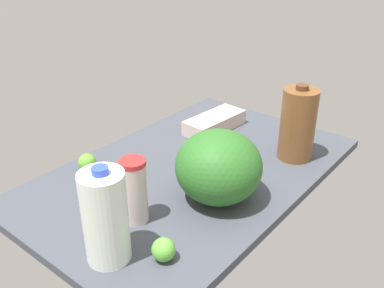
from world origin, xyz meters
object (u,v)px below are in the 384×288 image
watermelon (219,167)px  lime_far_back (164,250)px  tumbler_cup (134,191)px  chocolate_milk_jug (298,124)px  milk_jug (105,217)px  egg_carton (215,122)px  lime_loose (87,162)px  lime_by_jug (305,133)px

watermelon → lime_far_back: bearing=10.1°
watermelon → lime_far_back: watermelon is taller
watermelon → tumbler_cup: watermelon is taller
tumbler_cup → lime_far_back: bearing=67.3°
chocolate_milk_jug → tumbler_cup: 66.92cm
milk_jug → lime_far_back: 17.22cm
milk_jug → lime_far_back: bearing=125.4°
egg_carton → lime_loose: size_ratio=4.42×
chocolate_milk_jug → egg_carton: size_ratio=1.01×
tumbler_cup → lime_far_back: size_ratio=3.17×
egg_carton → milk_jug: milk_jug is taller
egg_carton → watermelon: bearing=41.9°
chocolate_milk_jug → tumbler_cup: bearing=-15.8°
lime_loose → lime_by_jug: bearing=145.4°
chocolate_milk_jug → lime_far_back: chocolate_milk_jug is taller
milk_jug → chocolate_milk_jug: bearing=171.3°
tumbler_cup → milk_jug: milk_jug is taller
chocolate_milk_jug → watermelon: 40.65cm
lime_loose → lime_far_back: size_ratio=1.01×
watermelon → milk_jug: 40.30cm
watermelon → chocolate_milk_jug: bearing=171.2°
lime_by_jug → lime_far_back: (87.13, 2.85, 0.22)cm
lime_far_back → watermelon: bearing=-169.9°
milk_jug → tumbler_cup: bearing=-159.0°
tumbler_cup → lime_loose: tumbler_cup is taller
lime_loose → lime_far_back: (16.65, 51.46, -0.03)cm
tumbler_cup → lime_far_back: tumbler_cup is taller
milk_jug → lime_far_back: size_ratio=4.30×
tumbler_cup → lime_by_jug: tumbler_cup is taller
watermelon → lime_loose: 48.89cm
egg_carton → lime_by_jug: size_ratio=4.79×
watermelon → lime_by_jug: size_ratio=4.58×
watermelon → tumbler_cup: 27.03cm
chocolate_milk_jug → milk_jug: bearing=-8.7°
chocolate_milk_jug → milk_jug: size_ratio=1.05×
milk_jug → lime_loose: 47.95cm
lime_by_jug → lime_loose: 85.62cm
chocolate_milk_jug → egg_carton: 39.22cm
tumbler_cup → egg_carton: tumbler_cup is taller
egg_carton → lime_by_jug: (-14.36, 34.38, -0.07)cm
tumbler_cup → milk_jug: 16.98cm
milk_jug → lime_loose: bearing=-122.0°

